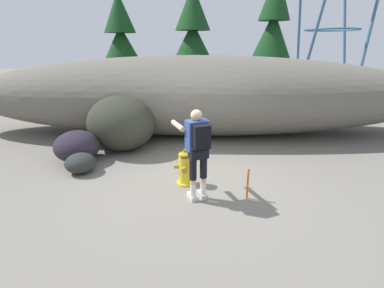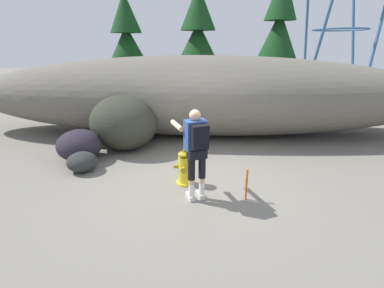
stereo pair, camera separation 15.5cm
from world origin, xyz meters
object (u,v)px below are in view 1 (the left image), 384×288
utility_worker (197,144)px  survey_stake (248,184)px  boulder_mid (77,146)px  boulder_small (81,163)px  boulder_large (122,123)px  fire_hydrant (185,168)px

utility_worker → survey_stake: utility_worker is taller
boulder_mid → boulder_small: size_ratio=1.64×
boulder_small → boulder_large: bearing=69.8°
fire_hydrant → utility_worker: size_ratio=0.45×
boulder_mid → survey_stake: size_ratio=1.80×
utility_worker → survey_stake: 1.19m
boulder_mid → boulder_small: 0.75m
boulder_mid → boulder_small: boulder_mid is taller
boulder_large → boulder_mid: bearing=-135.9°
fire_hydrant → boulder_large: boulder_large is taller
boulder_large → fire_hydrant: bearing=-48.4°
utility_worker → boulder_small: (-2.56, 1.03, -0.84)m
utility_worker → boulder_large: bearing=14.8°
boulder_small → survey_stake: 3.64m
boulder_mid → boulder_small: bearing=-63.5°
utility_worker → boulder_large: 3.25m
boulder_small → survey_stake: bearing=-16.6°
boulder_large → survey_stake: size_ratio=3.05×
boulder_large → boulder_small: boulder_large is taller
survey_stake → boulder_large: bearing=139.0°
boulder_small → fire_hydrant: bearing=-11.8°
boulder_large → survey_stake: 3.91m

